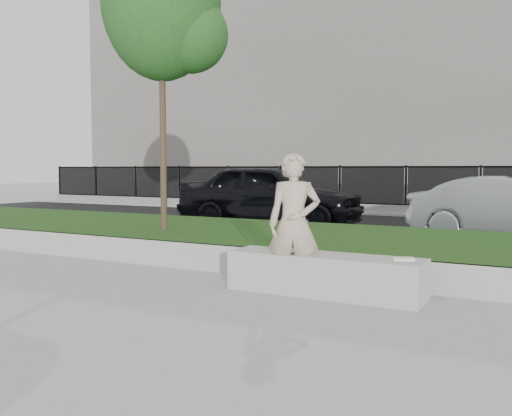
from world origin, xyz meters
The scene contains 13 objects.
ground centered at (0.00, 0.00, 0.00)m, with size 90.00×90.00×0.00m, color gray.
grass_bank centered at (0.00, 3.00, 0.20)m, with size 34.00×4.00×0.40m, color black.
grass_kerb centered at (0.00, 1.04, 0.20)m, with size 34.00×0.08×0.40m, color #9E9C94.
street centered at (0.00, 8.50, 0.02)m, with size 34.00×7.00×0.04m, color black.
far_pavement centered at (0.00, 13.00, 0.06)m, with size 34.00×3.00×0.12m, color gray.
iron_fence centered at (0.00, 12.00, 0.54)m, with size 32.00×0.30×1.50m.
building_facade centered at (0.00, 20.00, 5.00)m, with size 34.00×10.00×10.00m, color #666159.
stone_bench centered at (1.39, 0.40, 0.24)m, with size 2.38×0.59×0.49m, color #9E9C94.
man centered at (1.05, 0.25, 0.85)m, with size 0.62×0.41×1.71m, color #BAAB8F.
book centered at (2.33, 0.45, 0.50)m, with size 0.23×0.17×0.03m, color white.
young_tree centered at (-2.51, 2.41, 4.39)m, with size 2.24×2.14×5.49m.
car_dark centered at (-2.76, 6.94, 0.85)m, with size 1.90×4.73×1.61m, color black.
car_silver centered at (2.83, 7.00, 0.70)m, with size 1.39×3.99×1.32m, color gray.
Camera 1 is at (3.96, -5.94, 1.52)m, focal length 40.00 mm.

